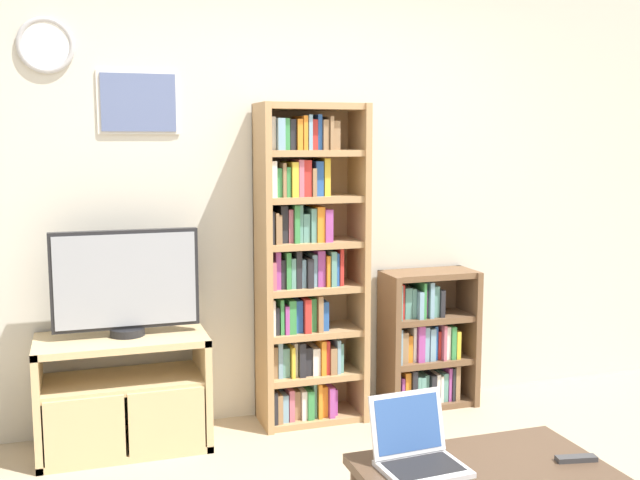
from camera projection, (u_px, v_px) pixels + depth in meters
wall_back at (271, 195)px, 4.34m from camera, size 5.89×0.09×2.60m
tv_stand at (123, 393)px, 3.92m from camera, size 0.87×0.45×0.60m
television at (126, 283)px, 3.88m from camera, size 0.75×0.18×0.56m
bookshelf_tall at (305, 268)px, 4.27m from camera, size 0.60×0.31×1.82m
bookshelf_short at (424, 342)px, 4.58m from camera, size 0.57×0.29×0.83m
coffee_table at (483, 477)px, 2.87m from camera, size 0.94×0.57×0.38m
laptop at (417, 450)px, 2.86m from camera, size 0.33×0.31×0.26m
remote_near_laptop at (576, 459)px, 2.91m from camera, size 0.17×0.07×0.02m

